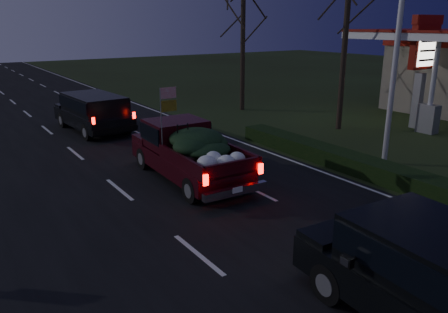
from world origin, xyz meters
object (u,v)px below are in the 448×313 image
light_pole (400,14)px  gas_price_pylon (424,53)px  pickup_truck (188,149)px  lead_suv (93,109)px

light_pole → gas_price_pylon: light_pole is taller
gas_price_pylon → pickup_truck: (-13.56, -0.27, -2.70)m
gas_price_pylon → pickup_truck: 13.83m
pickup_truck → lead_suv: pickup_truck is taller
gas_price_pylon → light_pole: bearing=-155.3°
gas_price_pylon → lead_suv: (-14.04, 8.40, -2.64)m
lead_suv → pickup_truck: bearing=-90.6°
pickup_truck → gas_price_pylon: bearing=3.2°
light_pole → lead_suv: bearing=123.5°
light_pole → pickup_truck: bearing=158.9°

